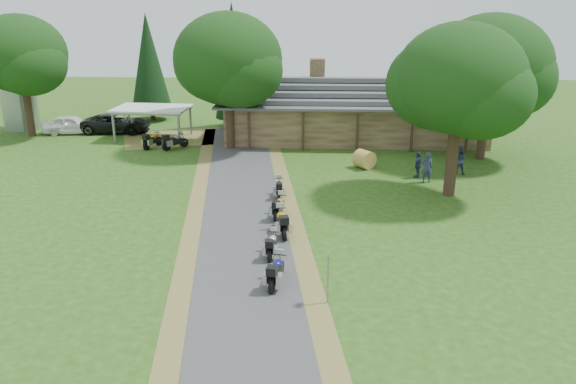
{
  "coord_description": "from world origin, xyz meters",
  "views": [
    {
      "loc": [
        2.9,
        -21.19,
        10.71
      ],
      "look_at": [
        1.6,
        5.25,
        1.6
      ],
      "focal_mm": 35.0,
      "sensor_mm": 36.0,
      "label": 1
    }
  ],
  "objects_px": {
    "carport": "(153,123)",
    "motorcycle_row_b": "(272,243)",
    "motorcycle_row_a": "(277,270)",
    "motorcycle_row_c": "(282,221)",
    "car_dark_suv": "(116,119)",
    "silo": "(18,95)",
    "motorcycle_row_e": "(279,187)",
    "motorcycle_row_d": "(279,206)",
    "motorcycle_carport_b": "(175,140)",
    "motorcycle_carport_a": "(152,139)",
    "car_white_sedan": "(71,122)",
    "hay_bale": "(364,159)",
    "lodge": "(354,107)"
  },
  "relations": [
    {
      "from": "car_white_sedan",
      "to": "motorcycle_row_a",
      "type": "xyz_separation_m",
      "value": [
        19.0,
        -25.48,
        -0.34
      ]
    },
    {
      "from": "car_white_sedan",
      "to": "motorcycle_row_d",
      "type": "xyz_separation_m",
      "value": [
        18.64,
        -18.22,
        -0.35
      ]
    },
    {
      "from": "car_dark_suv",
      "to": "motorcycle_carport_a",
      "type": "distance_m",
      "value": 6.76
    },
    {
      "from": "silo",
      "to": "carport",
      "type": "xyz_separation_m",
      "value": [
        12.39,
        -2.91,
        -1.71
      ]
    },
    {
      "from": "carport",
      "to": "motorcycle_row_b",
      "type": "xyz_separation_m",
      "value": [
        11.27,
        -21.52,
        -0.7
      ]
    },
    {
      "from": "motorcycle_row_c",
      "to": "motorcycle_row_d",
      "type": "relative_size",
      "value": 1.11
    },
    {
      "from": "car_dark_suv",
      "to": "motorcycle_row_c",
      "type": "distance_m",
      "value": 26.04
    },
    {
      "from": "lodge",
      "to": "car_white_sedan",
      "type": "height_order",
      "value": "lodge"
    },
    {
      "from": "car_white_sedan",
      "to": "motorcycle_row_b",
      "type": "bearing_deg",
      "value": -150.09
    },
    {
      "from": "motorcycle_row_a",
      "to": "hay_bale",
      "type": "bearing_deg",
      "value": -6.23
    },
    {
      "from": "motorcycle_row_b",
      "to": "motorcycle_row_d",
      "type": "xyz_separation_m",
      "value": [
        0.01,
        4.63,
        0.05
      ]
    },
    {
      "from": "motorcycle_row_c",
      "to": "motorcycle_row_e",
      "type": "relative_size",
      "value": 1.19
    },
    {
      "from": "silo",
      "to": "motorcycle_row_c",
      "type": "relative_size",
      "value": 2.97
    },
    {
      "from": "motorcycle_carport_a",
      "to": "hay_bale",
      "type": "xyz_separation_m",
      "value": [
        15.63,
        -4.63,
        -0.05
      ]
    },
    {
      "from": "car_white_sedan",
      "to": "hay_bale",
      "type": "distance_m",
      "value": 25.41
    },
    {
      "from": "lodge",
      "to": "motorcycle_row_e",
      "type": "distance_m",
      "value": 15.91
    },
    {
      "from": "lodge",
      "to": "motorcycle_row_b",
      "type": "relative_size",
      "value": 12.84
    },
    {
      "from": "car_dark_suv",
      "to": "motorcycle_carport_b",
      "type": "height_order",
      "value": "car_dark_suv"
    },
    {
      "from": "motorcycle_row_a",
      "to": "motorcycle_row_c",
      "type": "height_order",
      "value": "motorcycle_row_c"
    },
    {
      "from": "motorcycle_row_d",
      "to": "hay_bale",
      "type": "height_order",
      "value": "motorcycle_row_d"
    },
    {
      "from": "motorcycle_row_d",
      "to": "motorcycle_carport_a",
      "type": "xyz_separation_m",
      "value": [
        -10.52,
        13.82,
        0.04
      ]
    },
    {
      "from": "motorcycle_row_a",
      "to": "motorcycle_carport_a",
      "type": "bearing_deg",
      "value": 37.15
    },
    {
      "from": "carport",
      "to": "motorcycle_carport_a",
      "type": "bearing_deg",
      "value": -72.92
    },
    {
      "from": "carport",
      "to": "motorcycle_row_c",
      "type": "distance_m",
      "value": 22.35
    },
    {
      "from": "motorcycle_row_c",
      "to": "motorcycle_carport_a",
      "type": "height_order",
      "value": "motorcycle_row_c"
    },
    {
      "from": "motorcycle_row_c",
      "to": "silo",
      "type": "bearing_deg",
      "value": 35.84
    },
    {
      "from": "car_white_sedan",
      "to": "motorcycle_row_b",
      "type": "height_order",
      "value": "car_white_sedan"
    },
    {
      "from": "carport",
      "to": "motorcycle_row_b",
      "type": "relative_size",
      "value": 3.51
    },
    {
      "from": "motorcycle_row_a",
      "to": "motorcycle_row_c",
      "type": "xyz_separation_m",
      "value": [
        -0.1,
        5.02,
        0.05
      ]
    },
    {
      "from": "motorcycle_row_b",
      "to": "hay_bale",
      "type": "relative_size",
      "value": 1.37
    },
    {
      "from": "motorcycle_row_e",
      "to": "motorcycle_row_b",
      "type": "bearing_deg",
      "value": 177.54
    },
    {
      "from": "car_white_sedan",
      "to": "hay_bale",
      "type": "relative_size",
      "value": 4.81
    },
    {
      "from": "motorcycle_row_d",
      "to": "motorcycle_row_a",
      "type": "bearing_deg",
      "value": -168.79
    },
    {
      "from": "motorcycle_row_c",
      "to": "motorcycle_row_d",
      "type": "xyz_separation_m",
      "value": [
        -0.26,
        2.24,
        -0.07
      ]
    },
    {
      "from": "silo",
      "to": "hay_bale",
      "type": "relative_size",
      "value": 4.91
    },
    {
      "from": "motorcycle_row_d",
      "to": "hay_bale",
      "type": "distance_m",
      "value": 10.52
    },
    {
      "from": "silo",
      "to": "car_dark_suv",
      "type": "relative_size",
      "value": 0.96
    },
    {
      "from": "carport",
      "to": "motorcycle_row_a",
      "type": "relative_size",
      "value": 3.15
    },
    {
      "from": "car_white_sedan",
      "to": "motorcycle_carport_b",
      "type": "relative_size",
      "value": 2.92
    },
    {
      "from": "carport",
      "to": "motorcycle_carport_b",
      "type": "height_order",
      "value": "carport"
    },
    {
      "from": "motorcycle_row_c",
      "to": "motorcycle_row_b",
      "type": "bearing_deg",
      "value": 161.88
    },
    {
      "from": "motorcycle_row_b",
      "to": "motorcycle_row_d",
      "type": "height_order",
      "value": "motorcycle_row_d"
    },
    {
      "from": "car_dark_suv",
      "to": "motorcycle_row_b",
      "type": "relative_size",
      "value": 3.71
    },
    {
      "from": "motorcycle_row_d",
      "to": "motorcycle_carport_b",
      "type": "bearing_deg",
      "value": 41.07
    },
    {
      "from": "motorcycle_row_e",
      "to": "motorcycle_carport_a",
      "type": "xyz_separation_m",
      "value": [
        -10.32,
        10.67,
        0.08
      ]
    },
    {
      "from": "lodge",
      "to": "car_white_sedan",
      "type": "bearing_deg",
      "value": 179.7
    },
    {
      "from": "car_white_sedan",
      "to": "motorcycle_row_a",
      "type": "distance_m",
      "value": 31.79
    },
    {
      "from": "motorcycle_row_d",
      "to": "car_dark_suv",
      "type": "bearing_deg",
      "value": 46.93
    },
    {
      "from": "car_dark_suv",
      "to": "motorcycle_row_c",
      "type": "bearing_deg",
      "value": -145.08
    },
    {
      "from": "lodge",
      "to": "car_dark_suv",
      "type": "distance_m",
      "value": 19.98
    }
  ]
}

